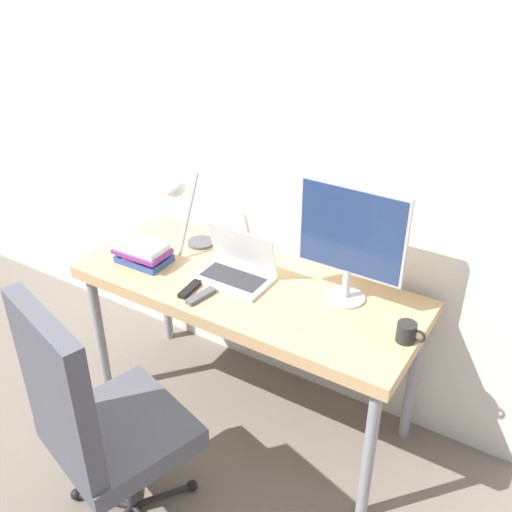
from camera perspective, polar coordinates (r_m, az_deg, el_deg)
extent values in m
plane|color=#70665B|center=(3.01, -4.13, -18.06)|extent=(12.00, 12.00, 0.00)
cube|color=silver|center=(2.76, 3.51, 10.23)|extent=(8.00, 0.05, 2.60)
cube|color=tan|center=(2.72, -0.78, -3.17)|extent=(1.59, 0.64, 0.06)
cylinder|color=gray|center=(3.18, -14.65, -7.26)|extent=(0.05, 0.05, 0.72)
cylinder|color=gray|center=(2.55, 10.67, -18.13)|extent=(0.05, 0.05, 0.72)
cylinder|color=gray|center=(3.48, -8.66, -2.94)|extent=(0.05, 0.05, 0.72)
cylinder|color=gray|center=(2.91, 14.68, -11.29)|extent=(0.05, 0.05, 0.72)
cube|color=silver|center=(2.72, -2.20, -2.19)|extent=(0.34, 0.22, 0.02)
cube|color=#2D2D33|center=(2.71, -2.21, -2.02)|extent=(0.29, 0.13, 0.00)
cube|color=silver|center=(2.72, -1.30, 0.63)|extent=(0.34, 0.06, 0.21)
cube|color=silver|center=(2.72, -1.32, 0.61)|extent=(0.30, 0.05, 0.19)
cylinder|color=#B7B7BC|center=(2.63, 8.50, -3.92)|extent=(0.17, 0.17, 0.01)
cylinder|color=#B7B7BC|center=(2.59, 8.62, -2.59)|extent=(0.04, 0.04, 0.13)
cube|color=#B7B7BC|center=(2.46, 9.11, 2.38)|extent=(0.47, 0.02, 0.39)
cube|color=navy|center=(2.45, 8.99, 2.26)|extent=(0.45, 0.00, 0.37)
cylinder|color=#4C4C51|center=(3.02, -5.25, 1.29)|extent=(0.13, 0.13, 0.02)
cylinder|color=#99999E|center=(2.87, -6.45, 3.93)|extent=(0.02, 0.19, 0.38)
sphere|color=white|center=(2.74, -7.77, 6.69)|extent=(0.11, 0.11, 0.11)
sphere|color=black|center=(2.86, -6.11, -20.91)|extent=(0.05, 0.05, 0.05)
cylinder|color=black|center=(2.84, -8.85, -21.62)|extent=(0.18, 0.23, 0.03)
sphere|color=black|center=(3.00, -11.18, -18.26)|extent=(0.05, 0.05, 0.05)
cylinder|color=black|center=(2.92, -11.40, -20.21)|extent=(0.18, 0.23, 0.03)
sphere|color=black|center=(2.93, -16.74, -20.90)|extent=(0.05, 0.05, 0.05)
cylinder|color=black|center=(2.88, -14.24, -21.60)|extent=(0.26, 0.11, 0.03)
cylinder|color=#2D2D33|center=(2.67, -12.13, -19.51)|extent=(0.04, 0.04, 0.37)
cube|color=#4C4C56|center=(2.50, -12.71, -16.07)|extent=(0.62, 0.61, 0.09)
cube|color=#4C4C56|center=(2.21, -18.51, -11.93)|extent=(0.47, 0.20, 0.62)
cube|color=#334C8C|center=(2.91, -10.60, -0.24)|extent=(0.24, 0.17, 0.03)
cube|color=#753384|center=(2.88, -10.60, 0.10)|extent=(0.18, 0.16, 0.02)
cube|color=#753384|center=(2.87, -10.79, 0.46)|extent=(0.25, 0.17, 0.02)
cube|color=silver|center=(2.86, -10.85, 0.94)|extent=(0.24, 0.15, 0.03)
cube|color=#4C4C51|center=(2.61, -5.27, -3.84)|extent=(0.07, 0.15, 0.02)
cube|color=black|center=(2.66, -6.30, -3.14)|extent=(0.05, 0.14, 0.02)
cylinder|color=black|center=(2.41, 14.12, -7.04)|extent=(0.08, 0.08, 0.08)
torus|color=black|center=(2.41, 15.22, -7.38)|extent=(0.06, 0.01, 0.06)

